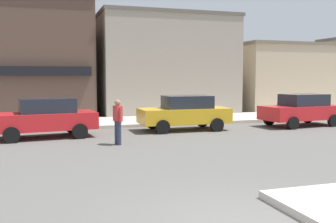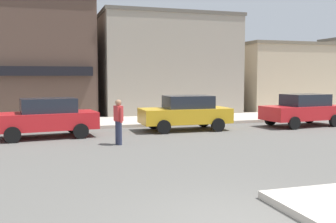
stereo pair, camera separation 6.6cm
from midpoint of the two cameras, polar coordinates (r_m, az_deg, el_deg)
kerb_far at (r=20.44m, az=-8.89°, el=-1.53°), size 80.00×4.00×0.15m
parked_car_nearest at (r=16.24m, az=-17.58°, el=-0.81°), size 4.17×2.21×1.56m
parked_car_second at (r=17.65m, az=2.33°, el=-0.12°), size 4.01×1.91×1.56m
parked_car_third at (r=20.23m, az=18.75°, el=0.28°), size 4.16×2.20×1.56m
pedestrian_crossing_near at (r=14.01m, az=-7.43°, el=-1.30°), size 0.30×0.56×1.61m
building_storefront_left_near at (r=25.78m, az=-0.62°, el=6.77°), size 8.64×5.67×6.31m
building_storefront_left_mid at (r=30.80m, az=15.80°, el=4.82°), size 8.40×7.34×4.71m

